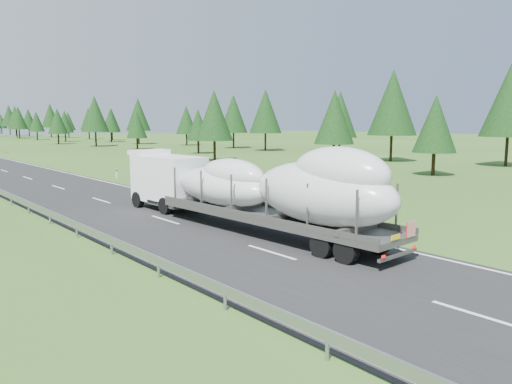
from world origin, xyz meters
TOP-DOWN VIEW (x-y plane):
  - ground at (0.00, 0.00)m, footprint 400.00×400.00m
  - tree_line_right at (39.62, 103.68)m, footprint 28.45×298.27m
  - boat_truck at (1.99, 3.82)m, footprint 3.46×19.70m

SIDE VIEW (x-z plane):
  - ground at x=0.00m, z-range 0.00..0.00m
  - boat_truck at x=1.99m, z-range 0.04..4.51m
  - tree_line_right at x=39.62m, z-range 0.41..12.99m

